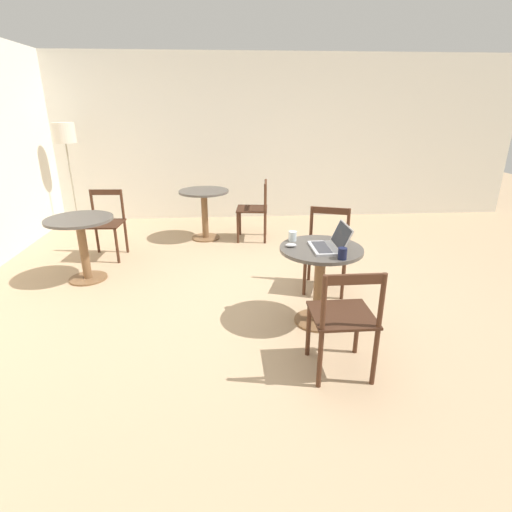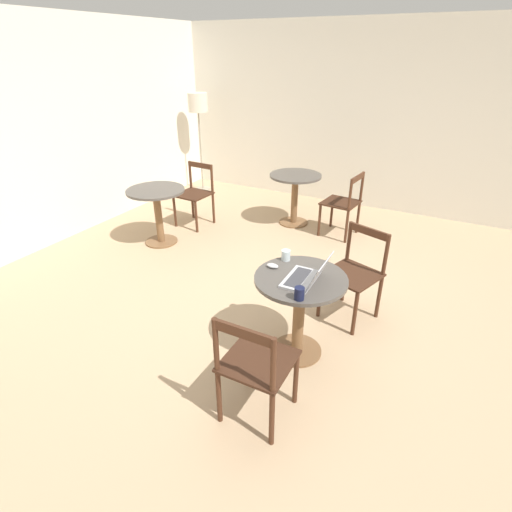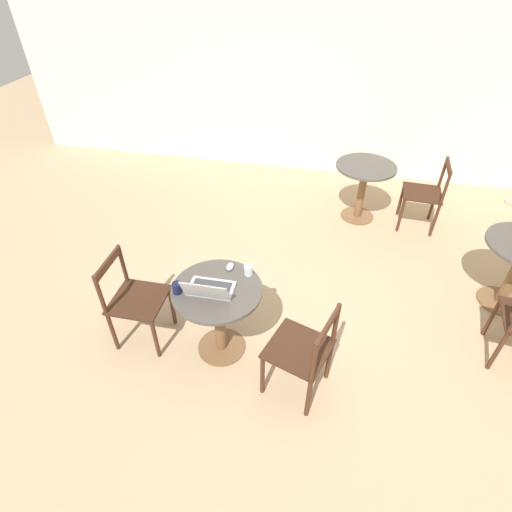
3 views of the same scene
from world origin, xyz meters
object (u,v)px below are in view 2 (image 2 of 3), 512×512
Objects in this scene: chair_mid_front at (343,204)px; floor_lamp at (198,107)px; drinking_glass at (286,255)px; mouse at (272,266)px; chair_near_right at (355,274)px; chair_far_right at (195,194)px; mug at (300,293)px; cafe_table_far at (157,204)px; chair_near_left at (256,366)px; cafe_table_near at (300,299)px; laptop at (307,276)px; cafe_table_mid at (295,188)px.

floor_lamp is (0.77, 2.84, 0.97)m from chair_mid_front.
mouse is at bearing 166.53° from drinking_glass.
floor_lamp reaches higher than chair_mid_front.
chair_near_right is 1.00× the size of chair_far_right.
chair_mid_front is 2.48m from mouse.
floor_lamp is at bearing 43.28° from mug.
cafe_table_far is 2.44m from chair_mid_front.
chair_near_left is at bearing -141.08° from floor_lamp.
cafe_table_near is at bearing -132.79° from drinking_glass.
floor_lamp is at bearing 44.93° from laptop.
laptop is at bearing 166.53° from chair_near_right.
chair_near_right reaches higher than cafe_table_far.
cafe_table_mid is 0.84× the size of chair_far_right.
chair_mid_front reaches higher than mug.
drinking_glass is (0.96, 0.23, 0.32)m from chair_near_left.
mug reaches higher than cafe_table_near.
cafe_table_far is 7.29× the size of mouse.
chair_mid_front is (1.77, 0.65, 0.00)m from chair_near_right.
floor_lamp is 4.92m from mug.
chair_near_left is at bearing 175.81° from laptop.
chair_far_right is (-0.69, 1.24, -0.08)m from cafe_table_mid.
cafe_table_mid is 0.84× the size of chair_near_left.
mouse reaches higher than cafe_table_far.
cafe_table_near is at bearing -156.06° from cafe_table_mid.
mouse is (-0.70, 0.51, 0.29)m from chair_near_right.
chair_near_left is 3.28m from chair_mid_front.
mug is at bearing 172.09° from chair_near_right.
chair_near_right is 9.85× the size of drinking_glass.
chair_near_right is (1.49, -0.24, 0.00)m from chair_near_left.
drinking_glass is at bearing -113.05° from cafe_table_far.
cafe_table_far is at bearing 66.95° from drinking_glass.
drinking_glass is at bearing -127.88° from chair_far_right.
chair_mid_front is 7.83× the size of mug.
laptop reaches higher than mug.
chair_mid_front is at bearing -56.32° from cafe_table_far.
cafe_table_far is 6.60× the size of mug.
mouse is (-1.11, -2.17, 0.21)m from cafe_table_far.
chair_near_right is at bearing -143.07° from cafe_table_mid.
cafe_table_near is 0.84× the size of chair_mid_front.
chair_near_left is (-1.90, -2.44, -0.08)m from cafe_table_far.
mouse is at bearing -176.66° from chair_mid_front.
cafe_table_mid is 0.84× the size of chair_near_right.
mug is (-0.24, -0.04, 0.00)m from laptop.
chair_far_right is 3.13m from laptop.
cafe_table_mid is 2.01× the size of laptop.
cafe_table_mid is at bearing 23.94° from cafe_table_near.
chair_near_right is at bearing -7.91° from mug.
cafe_table_near is 2.53m from chair_mid_front.
cafe_table_mid is 6.60× the size of mug.
cafe_table_far is 0.75m from chair_far_right.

